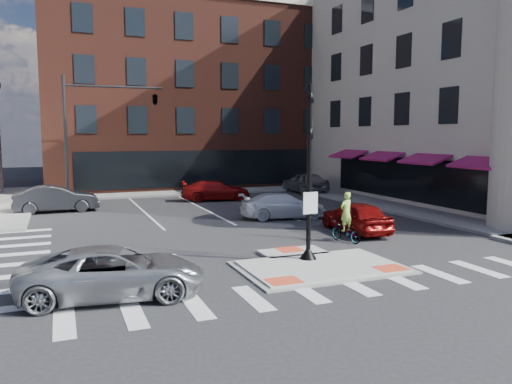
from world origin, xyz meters
name	(u,v)px	position (x,y,z in m)	size (l,w,h in m)	color
ground	(313,265)	(0.00, 0.00, 0.00)	(120.00, 120.00, 0.00)	#28282B
refuge_island	(317,265)	(0.00, -0.26, 0.05)	(5.40, 4.65, 0.13)	gray
sidewalk_e	(393,207)	(10.80, 10.00, 0.07)	(3.00, 24.00, 0.15)	gray
sidewalk_n	(213,191)	(3.00, 22.00, 0.07)	(26.00, 3.00, 0.15)	gray
building_n	(181,98)	(3.00, 31.99, 7.80)	(24.40, 18.40, 15.50)	#57261B
building_e	(511,82)	(21.54, 11.50, 8.04)	(21.90, 23.90, 17.70)	beige
building_far_left	(91,130)	(-4.00, 52.00, 5.00)	(10.00, 12.00, 10.00)	slate
building_far_right	(188,123)	(9.00, 54.00, 6.00)	(12.00, 12.00, 12.00)	brown
signal_pole	(309,195)	(0.00, 0.40, 2.36)	(0.60, 0.60, 5.98)	black
mast_arm_signal	(132,106)	(-3.47, 18.00, 6.21)	(6.10, 2.24, 8.00)	black
silver_suv	(114,272)	(-6.68, -0.98, 0.69)	(2.29, 4.98, 1.38)	#A7ABAE
red_sedan	(356,217)	(4.47, 4.32, 0.72)	(1.71, 4.24, 1.45)	maroon
white_pickup	(283,206)	(3.06, 9.09, 0.67)	(1.87, 4.60, 1.34)	white
bg_car_dark	(56,199)	(-8.18, 15.84, 0.76)	(1.61, 4.62, 1.52)	#25262A
bg_car_silver	(305,182)	(9.50, 19.15, 0.80)	(1.89, 4.69, 1.60)	#9DA0A3
bg_car_red	(216,190)	(1.84, 17.34, 0.68)	(1.89, 4.66, 1.35)	maroon
cyclist	(346,225)	(3.00, 2.80, 0.70)	(0.95, 1.71, 2.08)	#3F3F44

